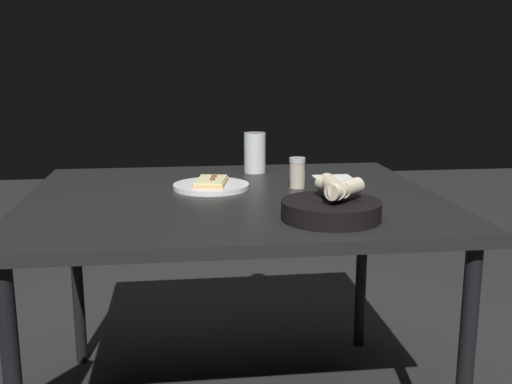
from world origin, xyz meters
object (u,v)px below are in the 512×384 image
dining_table (233,214)px  pizza_plate (211,185)px  pepper_shaker (297,174)px  beer_glass (255,155)px  bread_basket (332,206)px

dining_table → pizza_plate: (0.09, 0.06, 0.07)m
dining_table → pepper_shaker: (0.07, -0.20, 0.10)m
dining_table → beer_glass: beer_glass is taller
pizza_plate → beer_glass: bearing=-33.0°
pizza_plate → pepper_shaker: bearing=-94.6°
bread_basket → pizza_plate: bearing=34.5°
dining_table → pizza_plate: 0.13m
dining_table → beer_glass: bearing=-17.2°
beer_glass → bread_basket: bearing=-170.4°
pizza_plate → bread_basket: bread_basket is taller
dining_table → pepper_shaker: bearing=-69.9°
pepper_shaker → bread_basket: bearing=-178.0°
bread_basket → pepper_shaker: (0.37, 0.01, 0.01)m
beer_glass → pepper_shaker: beer_glass is taller
dining_table → pizza_plate: size_ratio=5.13×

